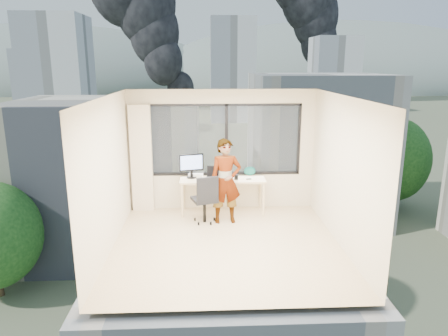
{
  "coord_description": "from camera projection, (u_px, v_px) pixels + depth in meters",
  "views": [
    {
      "loc": [
        -0.36,
        -6.75,
        3.13
      ],
      "look_at": [
        0.0,
        1.0,
        1.15
      ],
      "focal_mm": 33.08,
      "sensor_mm": 36.0,
      "label": 1
    }
  ],
  "objects": [
    {
      "name": "near_bldg_b",
      "position": [
        316.0,
        147.0,
        46.12
      ],
      "size": [
        14.0,
        13.0,
        16.0
      ],
      "primitive_type": "cube",
      "color": "beige",
      "rests_on": "exterior_ground"
    },
    {
      "name": "pen_cup",
      "position": [
        236.0,
        177.0,
        8.66
      ],
      "size": [
        0.09,
        0.09,
        0.1
      ],
      "primitive_type": "cylinder",
      "rotation": [
        0.0,
        0.0,
        0.09
      ],
      "color": "black",
      "rests_on": "desk"
    },
    {
      "name": "tree_b",
      "position": [
        272.0,
        260.0,
        27.27
      ],
      "size": [
        7.6,
        7.6,
        9.0
      ],
      "primitive_type": null,
      "color": "#184316",
      "rests_on": "exterior_ground"
    },
    {
      "name": "cellphone",
      "position": [
        249.0,
        179.0,
        8.69
      ],
      "size": [
        0.12,
        0.07,
        0.01
      ],
      "primitive_type": "cube",
      "rotation": [
        0.0,
        0.0,
        0.22
      ],
      "color": "black",
      "rests_on": "desk"
    },
    {
      "name": "far_tower_c",
      "position": [
        333.0,
        75.0,
        145.1
      ],
      "size": [
        15.0,
        15.0,
        26.0
      ],
      "primitive_type": "cube",
      "color": "silver",
      "rests_on": "exterior_ground"
    },
    {
      "name": "far_tower_a",
      "position": [
        58.0,
        77.0,
        97.71
      ],
      "size": [
        14.0,
        14.0,
        28.0
      ],
      "primitive_type": "cube",
      "color": "silver",
      "rests_on": "exterior_ground"
    },
    {
      "name": "far_tower_b",
      "position": [
        232.0,
        70.0,
        123.59
      ],
      "size": [
        13.0,
        13.0,
        30.0
      ],
      "primitive_type": "cube",
      "color": "silver",
      "rests_on": "exterior_ground"
    },
    {
      "name": "handbag",
      "position": [
        250.0,
        171.0,
        8.98
      ],
      "size": [
        0.26,
        0.15,
        0.19
      ],
      "primitive_type": "ellipsoid",
      "rotation": [
        0.0,
        0.0,
        -0.11
      ],
      "color": "#0D5343",
      "rests_on": "desk"
    },
    {
      "name": "floor",
      "position": [
        227.0,
        245.0,
        7.32
      ],
      "size": [
        4.0,
        4.0,
        0.01
      ],
      "primitive_type": "cube",
      "color": "#D1B888",
      "rests_on": "ground"
    },
    {
      "name": "exterior_ground",
      "position": [
        206.0,
        120.0,
        126.93
      ],
      "size": [
        400.0,
        400.0,
        0.04
      ],
      "primitive_type": "cube",
      "color": "#515B3D",
      "rests_on": "ground"
    },
    {
      "name": "game_console",
      "position": [
        196.0,
        174.0,
        8.93
      ],
      "size": [
        0.34,
        0.3,
        0.08
      ],
      "primitive_type": "cube",
      "rotation": [
        0.0,
        0.0,
        -0.15
      ],
      "color": "white",
      "rests_on": "desk"
    },
    {
      "name": "laptop",
      "position": [
        214.0,
        174.0,
        8.67
      ],
      "size": [
        0.44,
        0.46,
        0.23
      ],
      "primitive_type": null,
      "rotation": [
        0.0,
        0.0,
        -0.23
      ],
      "color": "black",
      "rests_on": "desk"
    },
    {
      "name": "window_wall",
      "position": [
        224.0,
        140.0,
        8.88
      ],
      "size": [
        3.3,
        0.16,
        1.55
      ],
      "primitive_type": null,
      "color": "black",
      "rests_on": "ground"
    },
    {
      "name": "far_tower_d",
      "position": [
        41.0,
        80.0,
        150.56
      ],
      "size": [
        16.0,
        14.0,
        22.0
      ],
      "primitive_type": "cube",
      "color": "silver",
      "rests_on": "exterior_ground"
    },
    {
      "name": "curtain",
      "position": [
        142.0,
        159.0,
        8.78
      ],
      "size": [
        0.45,
        0.14,
        2.3
      ],
      "primitive_type": "cube",
      "color": "beige",
      "rests_on": "floor"
    },
    {
      "name": "person",
      "position": [
        226.0,
        181.0,
        8.18
      ],
      "size": [
        0.66,
        0.47,
        1.7
      ],
      "primitive_type": "imported",
      "rotation": [
        0.0,
        0.0,
        0.11
      ],
      "color": "#2D2D33",
      "rests_on": "floor"
    },
    {
      "name": "ceiling",
      "position": [
        227.0,
        97.0,
        6.68
      ],
      "size": [
        4.0,
        4.0,
        0.01
      ],
      "primitive_type": "cube",
      "color": "white",
      "rests_on": "ground"
    },
    {
      "name": "wall_right",
      "position": [
        343.0,
        173.0,
        7.09
      ],
      "size": [
        0.01,
        4.0,
        2.6
      ],
      "primitive_type": "cube",
      "color": "beige",
      "rests_on": "ground"
    },
    {
      "name": "chair",
      "position": [
        204.0,
        198.0,
        8.24
      ],
      "size": [
        0.65,
        0.65,
        1.01
      ],
      "primitive_type": null,
      "rotation": [
        0.0,
        0.0,
        0.32
      ],
      "color": "black",
      "rests_on": "floor"
    },
    {
      "name": "hill_b",
      "position": [
        332.0,
        85.0,
        325.02
      ],
      "size": [
        300.0,
        220.0,
        96.0
      ],
      "primitive_type": "ellipsoid",
      "color": "slate",
      "rests_on": "exterior_ground"
    },
    {
      "name": "smoke_plume_b",
      "position": [
        340.0,
        3.0,
        167.68
      ],
      "size": [
        30.0,
        18.0,
        70.0
      ],
      "primitive_type": null,
      "color": "black",
      "rests_on": "exterior_ground"
    },
    {
      "name": "wall_front",
      "position": [
        235.0,
        216.0,
        5.06
      ],
      "size": [
        4.0,
        0.01,
        2.6
      ],
      "primitive_type": "cube",
      "color": "beige",
      "rests_on": "ground"
    },
    {
      "name": "hill_a",
      "position": [
        48.0,
        86.0,
        315.15
      ],
      "size": [
        288.0,
        216.0,
        90.0
      ],
      "primitive_type": "ellipsoid",
      "color": "slate",
      "rests_on": "exterior_ground"
    },
    {
      "name": "wall_left",
      "position": [
        108.0,
        175.0,
        6.91
      ],
      "size": [
        0.01,
        4.0,
        2.6
      ],
      "primitive_type": "cube",
      "color": "beige",
      "rests_on": "ground"
    },
    {
      "name": "monitor",
      "position": [
        191.0,
        166.0,
        8.74
      ],
      "size": [
        0.54,
        0.24,
        0.53
      ],
      "primitive_type": null,
      "rotation": [
        0.0,
        0.0,
        0.26
      ],
      "color": "black",
      "rests_on": "desk"
    },
    {
      "name": "near_bldg_a",
      "position": [
        111.0,
        177.0,
        37.68
      ],
      "size": [
        16.0,
        12.0,
        14.0
      ],
      "primitive_type": "cube",
      "color": "#F4EBCD",
      "rests_on": "exterior_ground"
    },
    {
      "name": "tree_c",
      "position": [
        393.0,
        168.0,
        49.25
      ],
      "size": [
        8.4,
        8.4,
        10.0
      ],
      "primitive_type": null,
      "color": "#184316",
      "rests_on": "exterior_ground"
    },
    {
      "name": "desk",
      "position": [
        223.0,
        195.0,
        8.83
      ],
      "size": [
        1.8,
        0.6,
        0.75
      ],
      "primitive_type": "cube",
      "color": "beige",
      "rests_on": "floor"
    }
  ]
}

